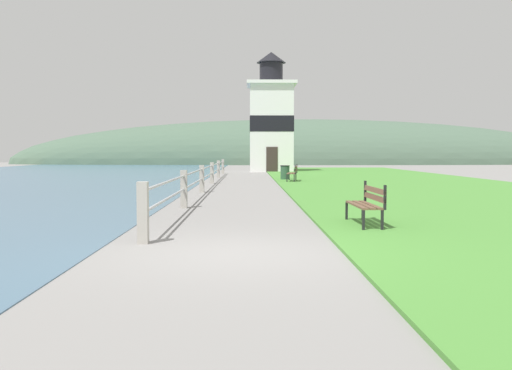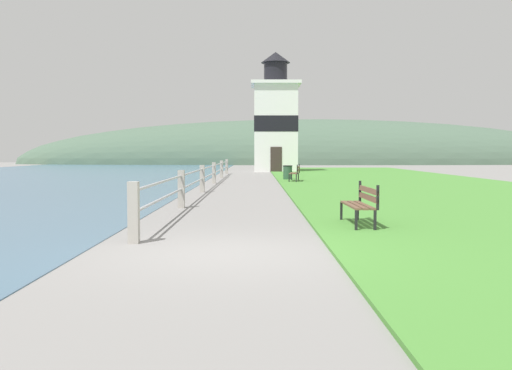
{
  "view_description": "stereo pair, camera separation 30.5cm",
  "coord_description": "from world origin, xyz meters",
  "px_view_note": "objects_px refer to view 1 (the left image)",
  "views": [
    {
      "loc": [
        0.22,
        -8.82,
        1.58
      ],
      "look_at": [
        0.53,
        13.4,
        0.3
      ],
      "focal_mm": 40.0,
      "sensor_mm": 36.0,
      "label": 1
    },
    {
      "loc": [
        0.52,
        -8.82,
        1.58
      ],
      "look_at": [
        0.53,
        13.4,
        0.3
      ],
      "focal_mm": 40.0,
      "sensor_mm": 36.0,
      "label": 2
    }
  ],
  "objects_px": {
    "park_bench_near": "(368,202)",
    "trash_bin": "(285,173)",
    "park_bench_midway": "(293,172)",
    "lighthouse": "(271,121)"
  },
  "relations": [
    {
      "from": "park_bench_midway",
      "to": "trash_bin",
      "type": "xyz_separation_m",
      "value": [
        -0.31,
        1.94,
        -0.11
      ]
    },
    {
      "from": "lighthouse",
      "to": "trash_bin",
      "type": "bearing_deg",
      "value": -89.23
    },
    {
      "from": "park_bench_near",
      "to": "trash_bin",
      "type": "relative_size",
      "value": 2.13
    },
    {
      "from": "park_bench_midway",
      "to": "lighthouse",
      "type": "xyz_separation_m",
      "value": [
        -0.51,
        16.5,
        3.6
      ]
    },
    {
      "from": "park_bench_midway",
      "to": "park_bench_near",
      "type": "bearing_deg",
      "value": 98.22
    },
    {
      "from": "lighthouse",
      "to": "trash_bin",
      "type": "relative_size",
      "value": 11.52
    },
    {
      "from": "park_bench_near",
      "to": "trash_bin",
      "type": "bearing_deg",
      "value": -89.82
    },
    {
      "from": "park_bench_midway",
      "to": "lighthouse",
      "type": "height_order",
      "value": "lighthouse"
    },
    {
      "from": "lighthouse",
      "to": "park_bench_midway",
      "type": "bearing_deg",
      "value": -88.24
    },
    {
      "from": "park_bench_near",
      "to": "trash_bin",
      "type": "height_order",
      "value": "park_bench_near"
    }
  ]
}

